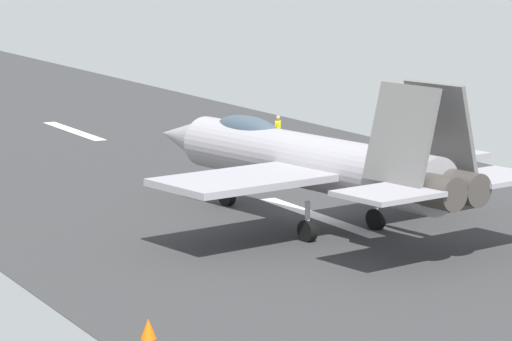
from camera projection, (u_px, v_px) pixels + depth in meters
The scene contains 5 objects.
ground_plane at pixel (314, 216), 49.72m from camera, with size 400.00×400.00×0.00m, color slate.
runway_strip at pixel (314, 215), 49.70m from camera, with size 240.00×26.00×0.02m.
fighter_jet at pixel (308, 160), 47.38m from camera, with size 17.61×13.60×5.65m.
crew_person at pixel (278, 132), 65.63m from camera, with size 0.61×0.47×1.68m.
marker_cone_near at pixel (148, 329), 34.18m from camera, with size 0.44×0.44×0.55m, color orange.
Camera 1 is at (-41.90, 24.94, 10.10)m, focal length 93.12 mm.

